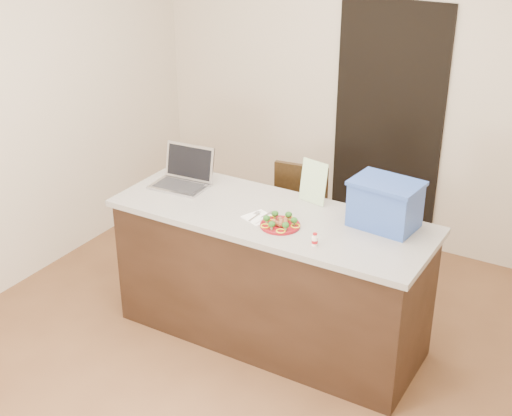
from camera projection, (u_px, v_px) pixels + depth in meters
The scene contains 16 objects.
ground at pixel (251, 354), 4.67m from camera, with size 4.00×4.00×0.00m, color brown.
room_shell at pixel (250, 118), 3.97m from camera, with size 4.00×4.00×4.00m.
doorway at pixel (387, 126), 5.73m from camera, with size 0.90×0.02×2.00m, color black.
island at pixel (271, 276), 4.66m from camera, with size 2.06×0.76×0.92m.
plate at pixel (280, 225), 4.30m from camera, with size 0.24×0.24×0.02m.
meatballs at pixel (281, 222), 4.29m from camera, with size 0.09×0.10×0.04m.
broccoli at pixel (280, 219), 4.29m from camera, with size 0.20×0.21×0.04m.
pepper_rings at pixel (280, 224), 4.30m from camera, with size 0.24×0.24×0.01m.
napkin at pixel (259, 218), 4.41m from camera, with size 0.16×0.16×0.01m, color white.
fork at pixel (257, 216), 4.42m from camera, with size 0.03×0.15×0.00m.
knife at pixel (262, 219), 4.38m from camera, with size 0.03×0.21×0.01m.
yogurt_bottle at pixel (315, 240), 4.08m from camera, with size 0.04×0.04×0.08m.
laptop at pixel (184, 175), 4.85m from camera, with size 0.39×0.32×0.26m.
leaflet at pixel (313, 182), 4.56m from camera, with size 0.20×0.00×0.28m, color white.
blue_box at pixel (385, 204), 4.25m from camera, with size 0.43×0.33×0.29m.
chair at pixel (294, 219), 5.28m from camera, with size 0.46×0.46×0.92m.
Camera 1 is at (1.95, -3.26, 2.88)m, focal length 50.00 mm.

